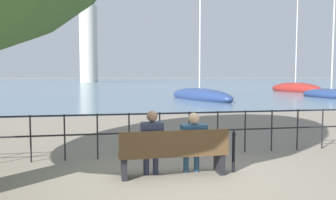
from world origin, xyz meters
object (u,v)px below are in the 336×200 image
seated_person_left (152,140)px  sailboat_2 (331,94)px  closed_umbrella (234,148)px  sailboat_0 (200,96)px  seated_person_right (193,140)px  park_bench (174,153)px  sailboat_1 (295,89)px  harbor_lighthouse (88,39)px

seated_person_left → sailboat_2: size_ratio=0.11×
closed_umbrella → sailboat_0: bearing=75.4°
seated_person_right → sailboat_2: 26.94m
seated_person_right → sailboat_2: sailboat_2 is taller
park_bench → closed_umbrella: park_bench is taller
seated_person_left → sailboat_2: 27.50m
closed_umbrella → sailboat_0: 20.39m
sailboat_2 → sailboat_0: bearing=174.2°
seated_person_left → sailboat_1: (22.29, 30.65, -0.32)m
park_bench → sailboat_1: bearing=54.5°
park_bench → sailboat_0: size_ratio=0.24×
seated_person_right → sailboat_0: bearing=73.2°
closed_umbrella → park_bench: bearing=-177.9°
seated_person_left → seated_person_right: (0.81, -0.00, -0.02)m
park_bench → sailboat_1: 37.73m
park_bench → harbor_lighthouse: (-6.24, 103.44, 13.47)m
park_bench → sailboat_1: (21.88, 30.73, -0.07)m
sailboat_1 → park_bench: bearing=-137.3°
closed_umbrella → sailboat_2: (17.41, 19.88, -0.19)m
closed_umbrella → sailboat_2: 26.43m
seated_person_left → sailboat_0: 20.83m
sailboat_1 → seated_person_left: bearing=-137.8°
sailboat_1 → seated_person_right: bearing=-136.8°
park_bench → sailboat_2: size_ratio=0.18×
sailboat_1 → closed_umbrella: bearing=-135.8°
seated_person_left → harbor_lighthouse: (-5.83, 103.36, 13.22)m
seated_person_left → sailboat_0: (6.76, 19.70, -0.39)m
seated_person_right → harbor_lighthouse: size_ratio=0.04×
seated_person_right → closed_umbrella: (0.81, -0.03, -0.19)m
sailboat_0 → sailboat_2: 12.27m
park_bench → sailboat_2: bearing=46.9°
closed_umbrella → sailboat_1: (20.67, 30.69, -0.11)m
sailboat_0 → sailboat_1: 19.00m
seated_person_left → sailboat_1: 37.90m
sailboat_2 → harbor_lighthouse: size_ratio=0.38×
seated_person_right → sailboat_0: 20.58m
seated_person_left → sailboat_2: sailboat_2 is taller
seated_person_left → sailboat_1: sailboat_1 is taller
seated_person_left → closed_umbrella: (1.62, -0.03, -0.21)m
park_bench → closed_umbrella: 1.22m
sailboat_1 → sailboat_2: 11.29m
seated_person_right → sailboat_1: bearing=55.0°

